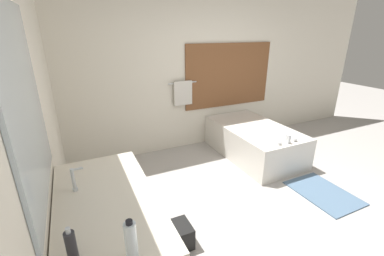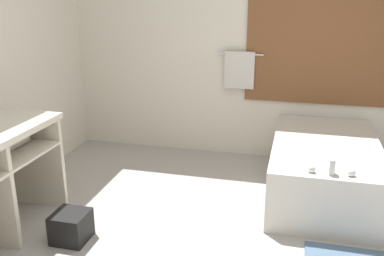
{
  "view_description": "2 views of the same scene",
  "coord_description": "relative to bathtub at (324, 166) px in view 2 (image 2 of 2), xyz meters",
  "views": [
    {
      "loc": [
        -1.94,
        -1.69,
        1.95
      ],
      "look_at": [
        -0.71,
        0.93,
        0.85
      ],
      "focal_mm": 24.0,
      "sensor_mm": 36.0,
      "label": 1
    },
    {
      "loc": [
        0.33,
        -2.4,
        1.81
      ],
      "look_at": [
        -0.48,
        0.78,
        0.74
      ],
      "focal_mm": 40.0,
      "sensor_mm": 36.0,
      "label": 2
    }
  ],
  "objects": [
    {
      "name": "wall_back_with_blinds",
      "position": [
        -0.59,
        0.85,
        1.07
      ],
      "size": [
        7.4,
        0.13,
        2.7
      ],
      "color": "silver",
      "rests_on": "ground_plane"
    },
    {
      "name": "bathtub",
      "position": [
        0.0,
        0.0,
        0.0
      ],
      "size": [
        0.93,
        1.63,
        0.63
      ],
      "color": "silver",
      "rests_on": "ground_plane"
    },
    {
      "name": "waste_bin",
      "position": [
        -1.86,
        -1.27,
        -0.16
      ],
      "size": [
        0.25,
        0.25,
        0.23
      ],
      "color": "black",
      "rests_on": "ground_plane"
    }
  ]
}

